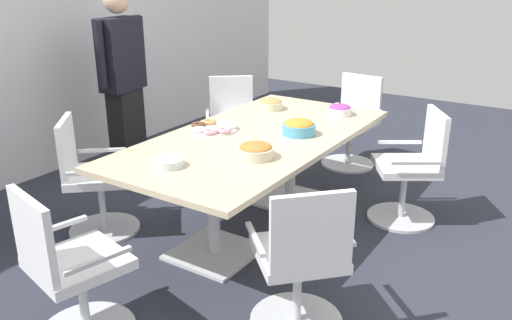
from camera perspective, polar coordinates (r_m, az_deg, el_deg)
ground_plane at (r=4.29m, az=-0.00°, el=-6.96°), size 10.00×10.00×0.01m
back_wall at (r=5.53m, az=-21.96°, el=13.05°), size 8.00×0.10×2.80m
conference_table at (r=4.05m, az=-0.00°, el=1.00°), size 2.40×1.20×0.75m
office_chair_0 at (r=4.39m, az=16.40°, el=-1.31°), size 0.75×0.75×0.91m
office_chair_1 at (r=5.52m, az=10.30°, el=3.59°), size 0.58×0.58×0.91m
office_chair_2 at (r=5.35m, az=-2.56°, el=3.38°), size 0.76×0.76×0.91m
office_chair_3 at (r=4.21m, az=-17.14°, el=-2.35°), size 0.76×0.76×0.91m
office_chair_4 at (r=3.06m, az=-19.34°, el=-11.60°), size 0.65×0.65×0.91m
office_chair_5 at (r=2.97m, az=4.85°, el=-11.35°), size 0.76×0.76×0.91m
person_standing_1 at (r=5.23m, az=-14.09°, el=8.23°), size 0.62×0.27×1.77m
snack_bowl_candy_mix at (r=4.61m, az=9.00°, el=5.37°), size 0.21×0.21×0.09m
snack_bowl_pretzels at (r=3.52m, az=-0.04°, el=1.04°), size 0.25×0.25×0.10m
snack_bowl_cookies at (r=4.73m, az=1.57°, el=6.04°), size 0.23×0.23×0.10m
snack_bowl_chips_orange at (r=4.02m, az=4.63°, el=3.56°), size 0.26×0.26×0.12m
donut_platter at (r=4.14m, az=-4.56°, el=3.50°), size 0.37×0.37×0.04m
plate_stack at (r=3.42m, az=-9.39°, el=-0.26°), size 0.20×0.20×0.05m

